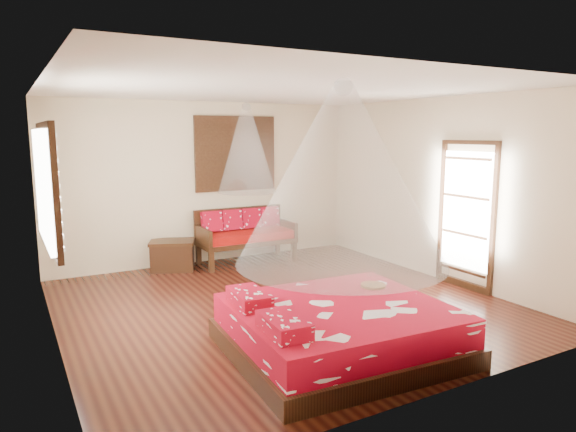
# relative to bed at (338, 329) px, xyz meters

# --- Properties ---
(room) EXTENTS (5.54, 5.54, 2.84)m
(room) POSITION_rel_bed_xyz_m (0.22, 1.60, 1.15)
(room) COLOR black
(room) RESTS_ON ground
(bed) EXTENTS (2.33, 2.13, 0.65)m
(bed) POSITION_rel_bed_xyz_m (0.00, 0.00, 0.00)
(bed) COLOR black
(bed) RESTS_ON floor
(daybed) EXTENTS (1.68, 0.75, 0.94)m
(daybed) POSITION_rel_bed_xyz_m (0.75, 3.98, 0.27)
(daybed) COLOR black
(daybed) RESTS_ON floor
(storage_chest) EXTENTS (0.87, 0.76, 0.50)m
(storage_chest) POSITION_rel_bed_xyz_m (-0.54, 4.05, -0.00)
(storage_chest) COLOR black
(storage_chest) RESTS_ON floor
(shutter_panel) EXTENTS (1.52, 0.06, 1.32)m
(shutter_panel) POSITION_rel_bed_xyz_m (0.75, 4.32, 1.65)
(shutter_panel) COLOR black
(shutter_panel) RESTS_ON wall_back
(window_left) EXTENTS (0.10, 1.74, 1.34)m
(window_left) POSITION_rel_bed_xyz_m (-2.49, 1.80, 1.45)
(window_left) COLOR black
(window_left) RESTS_ON wall_left
(glazed_door) EXTENTS (0.08, 1.02, 2.16)m
(glazed_door) POSITION_rel_bed_xyz_m (2.94, 1.00, 0.82)
(glazed_door) COLOR black
(glazed_door) RESTS_ON floor
(wine_tray) EXTENTS (0.29, 0.29, 0.23)m
(wine_tray) POSITION_rel_bed_xyz_m (0.74, 0.36, 0.31)
(wine_tray) COLOR brown
(wine_tray) RESTS_ON bed
(mosquito_net_main) EXTENTS (2.13, 2.13, 1.80)m
(mosquito_net_main) POSITION_rel_bed_xyz_m (0.02, -0.00, 1.60)
(mosquito_net_main) COLOR white
(mosquito_net_main) RESTS_ON ceiling
(mosquito_net_daybed) EXTENTS (0.99, 0.99, 1.50)m
(mosquito_net_daybed) POSITION_rel_bed_xyz_m (0.75, 3.85, 1.75)
(mosquito_net_daybed) COLOR white
(mosquito_net_daybed) RESTS_ON ceiling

